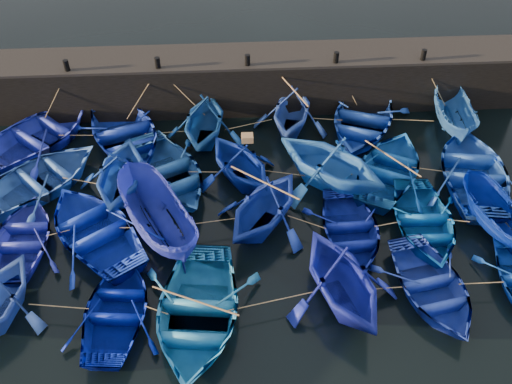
{
  "coord_description": "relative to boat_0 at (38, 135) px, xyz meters",
  "views": [
    {
      "loc": [
        -0.98,
        -13.17,
        15.65
      ],
      "look_at": [
        0.0,
        3.2,
        0.7
      ],
      "focal_mm": 40.0,
      "sensor_mm": 36.0,
      "label": 1
    }
  ],
  "objects": [
    {
      "name": "boat_17",
      "position": [
        12.75,
        -6.39,
        -0.15
      ],
      "size": [
        3.33,
        4.52,
        0.91
      ],
      "primitive_type": "imported",
      "rotation": [
        0.0,
        0.0,
        0.05
      ],
      "color": "navy",
      "rests_on": "ground"
    },
    {
      "name": "boat_11",
      "position": [
        15.01,
        -3.1,
        -0.07
      ],
      "size": [
        5.66,
        6.21,
        1.06
      ],
      "primitive_type": "imported",
      "rotation": [
        0.0,
        0.0,
        2.63
      ],
      "color": "#0C49A1",
      "rests_on": "ground"
    },
    {
      "name": "bollard_2",
      "position": [
        9.38,
        2.0,
        2.27
      ],
      "size": [
        0.24,
        0.24,
        0.5
      ],
      "primitive_type": "cylinder",
      "color": "black",
      "rests_on": "quay_top"
    },
    {
      "name": "boat_2",
      "position": [
        7.35,
        -0.02,
        0.51
      ],
      "size": [
        4.17,
        4.66,
        2.21
      ],
      "primitive_type": "imported",
      "rotation": [
        0.0,
        0.0,
        -0.14
      ],
      "color": "navy",
      "rests_on": "ground"
    },
    {
      "name": "boat_4",
      "position": [
        14.52,
        0.39,
        -0.02
      ],
      "size": [
        5.83,
        6.72,
        1.17
      ],
      "primitive_type": "imported",
      "rotation": [
        0.0,
        0.0,
        -0.38
      ],
      "color": "#183B9C",
      "rests_on": "ground"
    },
    {
      "name": "boat_0",
      "position": [
        0.0,
        0.0,
        0.0
      ],
      "size": [
        6.88,
        7.09,
        1.2
      ],
      "primitive_type": "imported",
      "rotation": [
        0.0,
        0.0,
        2.45
      ],
      "color": "navy",
      "rests_on": "ground"
    },
    {
      "name": "ground",
      "position": [
        9.38,
        -7.6,
        -0.6
      ],
      "size": [
        120.0,
        120.0,
        0.0
      ],
      "primitive_type": "plane",
      "color": "black",
      "rests_on": "ground"
    },
    {
      "name": "bollard_0",
      "position": [
        1.38,
        2.0,
        2.27
      ],
      "size": [
        0.24,
        0.24,
        0.5
      ],
      "primitive_type": "cylinder",
      "color": "black",
      "rests_on": "quay_top"
    },
    {
      "name": "boat_5",
      "position": [
        18.68,
        0.08,
        0.21
      ],
      "size": [
        1.99,
        4.34,
        1.63
      ],
      "primitive_type": "imported",
      "rotation": [
        0.0,
        0.0,
        -0.1
      ],
      "color": "#23579A",
      "rests_on": "ground"
    },
    {
      "name": "boat_3",
      "position": [
        11.31,
        0.65,
        0.45
      ],
      "size": [
        4.36,
        4.75,
        2.1
      ],
      "primitive_type": "imported",
      "rotation": [
        0.0,
        0.0,
        -0.27
      ],
      "color": "#2A4AAB",
      "rests_on": "ground"
    },
    {
      "name": "boat_13",
      "position": [
        0.77,
        -6.14,
        -0.15
      ],
      "size": [
        3.14,
        4.36,
        0.9
      ],
      "primitive_type": "imported",
      "rotation": [
        0.0,
        0.0,
        3.13
      ],
      "color": "#20289E",
      "rests_on": "ground"
    },
    {
      "name": "boat_14",
      "position": [
        3.35,
        -5.9,
        -0.05
      ],
      "size": [
        6.21,
        6.57,
        1.11
      ],
      "primitive_type": "imported",
      "rotation": [
        0.0,
        0.0,
        3.76
      ],
      "color": "#0D27BD",
      "rests_on": "ground"
    },
    {
      "name": "quay_top",
      "position": [
        9.38,
        2.9,
        1.96
      ],
      "size": [
        26.0,
        2.5,
        0.12
      ],
      "primitive_type": "cube",
      "color": "black",
      "rests_on": "quay_wall"
    },
    {
      "name": "boat_10",
      "position": [
        12.43,
        -3.4,
        0.69
      ],
      "size": [
        6.48,
        6.43,
        2.58
      ],
      "primitive_type": "imported",
      "rotation": [
        0.0,
        0.0,
        3.98
      ],
      "color": "blue",
      "rests_on": "ground"
    },
    {
      "name": "boat_23",
      "position": [
        11.88,
        -9.25,
        0.58
      ],
      "size": [
        5.03,
        5.43,
        2.36
      ],
      "primitive_type": "imported",
      "rotation": [
        0.0,
        0.0,
        0.3
      ],
      "color": "#141E98",
      "rests_on": "ground"
    },
    {
      "name": "boat_21",
      "position": [
        4.59,
        -9.48,
        -0.15
      ],
      "size": [
        3.47,
        4.57,
        0.89
      ],
      "primitive_type": "imported",
      "rotation": [
        0.0,
        0.0,
        3.05
      ],
      "color": "#001085",
      "rests_on": "ground"
    },
    {
      "name": "boat_7",
      "position": [
        4.1,
        -3.41,
        0.54
      ],
      "size": [
        4.05,
        4.6,
        2.28
      ],
      "primitive_type": "imported",
      "rotation": [
        0.0,
        0.0,
        3.07
      ],
      "color": "#1A44A7",
      "rests_on": "ground"
    },
    {
      "name": "boat_16",
      "position": [
        9.61,
        -5.63,
        0.52
      ],
      "size": [
        5.45,
        5.59,
        2.24
      ],
      "primitive_type": "imported",
      "rotation": [
        0.0,
        0.0,
        -0.62
      ],
      "color": "#142D97",
      "rests_on": "ground"
    },
    {
      "name": "boat_12",
      "position": [
        18.39,
        -3.53,
        -0.01
      ],
      "size": [
        4.93,
        6.28,
        1.18
      ],
      "primitive_type": "imported",
      "rotation": [
        0.0,
        0.0,
        2.98
      ],
      "color": "blue",
      "rests_on": "ground"
    },
    {
      "name": "boat_6",
      "position": [
        0.73,
        -2.91,
        -0.05
      ],
      "size": [
        6.43,
        6.42,
        1.1
      ],
      "primitive_type": "imported",
      "rotation": [
        0.0,
        0.0,
        2.35
      ],
      "color": "#2851A4",
      "rests_on": "ground"
    },
    {
      "name": "boat_8",
      "position": [
        5.81,
        -2.84,
        -0.03
      ],
      "size": [
        5.97,
        6.64,
        1.13
      ],
      "primitive_type": "imported",
      "rotation": [
        0.0,
        0.0,
        0.48
      ],
      "color": "#1D5090",
      "rests_on": "ground"
    },
    {
      "name": "boat_9",
      "position": [
        8.83,
        -2.93,
        0.45
      ],
      "size": [
        4.96,
        5.16,
        2.1
      ],
      "primitive_type": "imported",
      "rotation": [
        0.0,
        0.0,
        3.66
      ],
      "color": "navy",
      "rests_on": "ground"
    },
    {
      "name": "quay_wall",
      "position": [
        9.38,
        2.9,
        0.65
      ],
      "size": [
        26.0,
        2.5,
        2.5
      ],
      "primitive_type": "cube",
      "color": "black",
      "rests_on": "ground"
    },
    {
      "name": "bollard_1",
      "position": [
        5.38,
        2.0,
        2.27
      ],
      "size": [
        0.24,
        0.24,
        0.5
      ],
      "primitive_type": "cylinder",
      "color": "black",
      "rests_on": "quay_top"
    },
    {
      "name": "bollard_4",
      "position": [
        17.38,
        2.0,
        2.27
      ],
      "size": [
        0.24,
        0.24,
        0.5
      ],
      "primitive_type": "cylinder",
      "color": "black",
      "rests_on": "quay_top"
    },
    {
      "name": "boat_15",
      "position": [
        5.66,
        -5.91,
        0.38
      ],
      "size": [
        4.04,
        5.35,
        1.95
      ],
      "primitive_type": "imported",
      "rotation": [
        0.0,
        0.0,
        3.63
      ],
      "color": "#212C9C",
      "rests_on": "ground"
    },
    {
      "name": "boat_24",
      "position": [
        14.99,
        -9.21,
        -0.13
      ],
      "size": [
        4.02,
        5.04,
        0.94
      ],
      "primitive_type": "imported",
      "rotation": [
        0.0,
        0.0,
        0.19
      ],
      "color": "#2139BF",
      "rests_on": "ground"
    },
    {
      "name": "mooring_ropes",
      "position": [
        9.27,
        -2.43,
        0.29
      ],
      "size": [
        18.72,
        11.78,
        2.1
      ],
      "color": "tan",
      "rests_on": "ground"
    },
    {
      "name": "boat_22",
      "position": [
        7.14,
        -9.84,
        -0.02
      ],
      "size": [
        4.58,
        5.98,
        1.16
      ],
      "primitive_type": "imported",
      "rotation": [
        0.0,
        0.0,
        -0.11
      ],
      "color": "#1C70BB",
      "rests_on": "ground"
    },
    {
      "name": "boat_1",
      "position": [
        3.78,
        -0.12,
        -0.0
      ],
      "size": [
        6.0,
        6.9,
        1.2
      ],
      "primitive_type": "imported",
      "rotation": [
        0.0,
        0.0,
        0.39
      ],
      "color": "#142DAB",
      "rests_on": "ground"
    },
    {
      "name": "boat_18",
      "position": [
        15.56,
        -6.2,
        -0.12
      ],
      "size": [
        3.47,
        4.76,
        0.97
      ],
      "primitive_type": "imported",
      "rotation": [
        0.0,
        0.0,
        -0.03
      ],
      "color": "#084C96",
      "rests_on": "ground"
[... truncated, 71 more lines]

